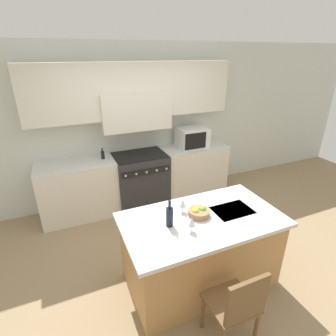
{
  "coord_description": "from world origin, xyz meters",
  "views": [
    {
      "loc": [
        -1.2,
        -2.4,
        2.52
      ],
      "look_at": [
        0.04,
        0.47,
        1.14
      ],
      "focal_mm": 28.0,
      "sensor_mm": 36.0,
      "label": 1
    }
  ],
  "objects_px": {
    "wine_bottle": "(170,216)",
    "range_stove": "(141,179)",
    "island_chair": "(237,305)",
    "fruit_bowl": "(199,212)",
    "microwave": "(192,137)",
    "wine_glass_far": "(183,203)",
    "wine_glass_near": "(192,222)",
    "oil_bottle_on_counter": "(103,155)"
  },
  "relations": [
    {
      "from": "range_stove",
      "to": "island_chair",
      "type": "xyz_separation_m",
      "value": [
        -0.02,
        -2.78,
        0.04
      ]
    },
    {
      "from": "wine_glass_far",
      "to": "oil_bottle_on_counter",
      "type": "bearing_deg",
      "value": 105.87
    },
    {
      "from": "wine_bottle",
      "to": "fruit_bowl",
      "type": "bearing_deg",
      "value": 6.64
    },
    {
      "from": "microwave",
      "to": "wine_glass_far",
      "type": "height_order",
      "value": "microwave"
    },
    {
      "from": "island_chair",
      "to": "wine_glass_near",
      "type": "xyz_separation_m",
      "value": [
        -0.13,
        0.63,
        0.49
      ]
    },
    {
      "from": "oil_bottle_on_counter",
      "to": "microwave",
      "type": "bearing_deg",
      "value": -1.31
    },
    {
      "from": "range_stove",
      "to": "oil_bottle_on_counter",
      "type": "height_order",
      "value": "oil_bottle_on_counter"
    },
    {
      "from": "wine_bottle",
      "to": "range_stove",
      "type": "bearing_deg",
      "value": 81.2
    },
    {
      "from": "range_stove",
      "to": "wine_glass_far",
      "type": "height_order",
      "value": "wine_glass_far"
    },
    {
      "from": "range_stove",
      "to": "oil_bottle_on_counter",
      "type": "xyz_separation_m",
      "value": [
        -0.6,
        0.06,
        0.53
      ]
    },
    {
      "from": "island_chair",
      "to": "microwave",
      "type": "bearing_deg",
      "value": 69.74
    },
    {
      "from": "wine_bottle",
      "to": "fruit_bowl",
      "type": "relative_size",
      "value": 1.27
    },
    {
      "from": "range_stove",
      "to": "island_chair",
      "type": "height_order",
      "value": "range_stove"
    },
    {
      "from": "wine_bottle",
      "to": "island_chair",
      "type": "bearing_deg",
      "value": -70.23
    },
    {
      "from": "range_stove",
      "to": "wine_glass_far",
      "type": "xyz_separation_m",
      "value": [
        -0.07,
        -1.8,
        0.54
      ]
    },
    {
      "from": "wine_glass_far",
      "to": "oil_bottle_on_counter",
      "type": "relative_size",
      "value": 0.91
    },
    {
      "from": "fruit_bowl",
      "to": "microwave",
      "type": "bearing_deg",
      "value": 63.92
    },
    {
      "from": "fruit_bowl",
      "to": "oil_bottle_on_counter",
      "type": "height_order",
      "value": "oil_bottle_on_counter"
    },
    {
      "from": "wine_glass_near",
      "to": "wine_bottle",
      "type": "bearing_deg",
      "value": 132.42
    },
    {
      "from": "microwave",
      "to": "oil_bottle_on_counter",
      "type": "xyz_separation_m",
      "value": [
        -1.62,
        0.04,
        -0.11
      ]
    },
    {
      "from": "wine_bottle",
      "to": "wine_glass_near",
      "type": "xyz_separation_m",
      "value": [
        0.16,
        -0.17,
        0.0
      ]
    },
    {
      "from": "range_stove",
      "to": "island_chair",
      "type": "distance_m",
      "value": 2.78
    },
    {
      "from": "range_stove",
      "to": "microwave",
      "type": "bearing_deg",
      "value": 1.05
    },
    {
      "from": "range_stove",
      "to": "wine_glass_near",
      "type": "xyz_separation_m",
      "value": [
        -0.15,
        -2.15,
        0.54
      ]
    },
    {
      "from": "island_chair",
      "to": "wine_glass_far",
      "type": "bearing_deg",
      "value": 93.33
    },
    {
      "from": "range_stove",
      "to": "fruit_bowl",
      "type": "distance_m",
      "value": 1.99
    },
    {
      "from": "wine_glass_far",
      "to": "wine_glass_near",
      "type": "bearing_deg",
      "value": -101.87
    },
    {
      "from": "wine_glass_far",
      "to": "island_chair",
      "type": "bearing_deg",
      "value": -86.67
    },
    {
      "from": "oil_bottle_on_counter",
      "to": "wine_bottle",
      "type": "bearing_deg",
      "value": -81.68
    },
    {
      "from": "microwave",
      "to": "wine_bottle",
      "type": "distance_m",
      "value": 2.39
    },
    {
      "from": "wine_glass_near",
      "to": "wine_glass_far",
      "type": "xyz_separation_m",
      "value": [
        0.07,
        0.34,
        0.0
      ]
    },
    {
      "from": "island_chair",
      "to": "oil_bottle_on_counter",
      "type": "distance_m",
      "value": 2.93
    },
    {
      "from": "range_stove",
      "to": "fruit_bowl",
      "type": "height_order",
      "value": "fruit_bowl"
    },
    {
      "from": "microwave",
      "to": "island_chair",
      "type": "distance_m",
      "value": 3.04
    },
    {
      "from": "wine_bottle",
      "to": "wine_glass_near",
      "type": "relative_size",
      "value": 1.78
    },
    {
      "from": "range_stove",
      "to": "oil_bottle_on_counter",
      "type": "distance_m",
      "value": 0.81
    },
    {
      "from": "microwave",
      "to": "wine_glass_far",
      "type": "relative_size",
      "value": 3.13
    },
    {
      "from": "wine_glass_near",
      "to": "oil_bottle_on_counter",
      "type": "bearing_deg",
      "value": 101.7
    },
    {
      "from": "range_stove",
      "to": "microwave",
      "type": "height_order",
      "value": "microwave"
    },
    {
      "from": "island_chair",
      "to": "wine_glass_far",
      "type": "xyz_separation_m",
      "value": [
        -0.06,
        0.97,
        0.49
      ]
    },
    {
      "from": "microwave",
      "to": "wine_bottle",
      "type": "relative_size",
      "value": 1.76
    },
    {
      "from": "island_chair",
      "to": "fruit_bowl",
      "type": "distance_m",
      "value": 0.95
    }
  ]
}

